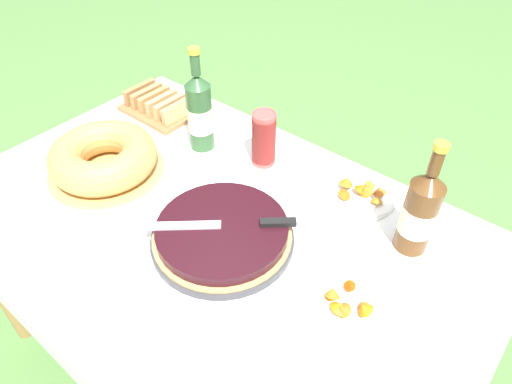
{
  "coord_description": "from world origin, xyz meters",
  "views": [
    {
      "loc": [
        0.64,
        -0.59,
        1.58
      ],
      "look_at": [
        0.06,
        0.12,
        0.77
      ],
      "focal_mm": 32.0,
      "sensor_mm": 36.0,
      "label": 1
    }
  ],
  "objects_px": {
    "snack_plate_left": "(361,194)",
    "bread_board": "(159,105)",
    "cider_bottle_green": "(200,112)",
    "cider_bottle_amber": "(420,212)",
    "cup_stack": "(264,139)",
    "snack_plate_right": "(341,308)",
    "berry_tart": "(222,234)",
    "serving_knife": "(233,224)",
    "bundt_cake": "(103,157)"
  },
  "relations": [
    {
      "from": "snack_plate_left",
      "to": "bread_board",
      "type": "bearing_deg",
      "value": -175.93
    },
    {
      "from": "cider_bottle_green",
      "to": "cider_bottle_amber",
      "type": "distance_m",
      "value": 0.71
    },
    {
      "from": "bread_board",
      "to": "cider_bottle_amber",
      "type": "bearing_deg",
      "value": -1.48
    },
    {
      "from": "snack_plate_left",
      "to": "bread_board",
      "type": "distance_m",
      "value": 0.79
    },
    {
      "from": "cider_bottle_green",
      "to": "bread_board",
      "type": "xyz_separation_m",
      "value": [
        -0.26,
        0.05,
        -0.1
      ]
    },
    {
      "from": "cup_stack",
      "to": "bread_board",
      "type": "xyz_separation_m",
      "value": [
        -0.47,
        -0.01,
        -0.06
      ]
    },
    {
      "from": "cider_bottle_green",
      "to": "snack_plate_right",
      "type": "distance_m",
      "value": 0.73
    },
    {
      "from": "snack_plate_left",
      "to": "berry_tart",
      "type": "bearing_deg",
      "value": -116.75
    },
    {
      "from": "cider_bottle_green",
      "to": "snack_plate_right",
      "type": "height_order",
      "value": "cider_bottle_green"
    },
    {
      "from": "bread_board",
      "to": "berry_tart",
      "type": "bearing_deg",
      "value": -28.0
    },
    {
      "from": "serving_knife",
      "to": "snack_plate_right",
      "type": "height_order",
      "value": "serving_knife"
    },
    {
      "from": "cider_bottle_green",
      "to": "snack_plate_right",
      "type": "bearing_deg",
      "value": -20.57
    },
    {
      "from": "snack_plate_right",
      "to": "berry_tart",
      "type": "bearing_deg",
      "value": -177.66
    },
    {
      "from": "berry_tart",
      "to": "cup_stack",
      "type": "relative_size",
      "value": 2.07
    },
    {
      "from": "snack_plate_left",
      "to": "cider_bottle_amber",
      "type": "bearing_deg",
      "value": -23.62
    },
    {
      "from": "cup_stack",
      "to": "bread_board",
      "type": "bearing_deg",
      "value": -179.06
    },
    {
      "from": "berry_tart",
      "to": "cup_stack",
      "type": "height_order",
      "value": "cup_stack"
    },
    {
      "from": "berry_tart",
      "to": "snack_plate_left",
      "type": "bearing_deg",
      "value": 63.25
    },
    {
      "from": "snack_plate_left",
      "to": "snack_plate_right",
      "type": "distance_m",
      "value": 0.39
    },
    {
      "from": "berry_tart",
      "to": "snack_plate_right",
      "type": "height_order",
      "value": "berry_tart"
    },
    {
      "from": "bread_board",
      "to": "snack_plate_left",
      "type": "bearing_deg",
      "value": 4.07
    },
    {
      "from": "bundt_cake",
      "to": "cider_bottle_green",
      "type": "height_order",
      "value": "cider_bottle_green"
    },
    {
      "from": "snack_plate_right",
      "to": "bread_board",
      "type": "xyz_separation_m",
      "value": [
        -0.94,
        0.3,
        0.02
      ]
    },
    {
      "from": "cup_stack",
      "to": "snack_plate_right",
      "type": "relative_size",
      "value": 0.88
    },
    {
      "from": "bread_board",
      "to": "serving_knife",
      "type": "bearing_deg",
      "value": -25.72
    },
    {
      "from": "bundt_cake",
      "to": "cider_bottle_amber",
      "type": "distance_m",
      "value": 0.89
    },
    {
      "from": "bundt_cake",
      "to": "snack_plate_right",
      "type": "distance_m",
      "value": 0.81
    },
    {
      "from": "cider_bottle_green",
      "to": "snack_plate_left",
      "type": "distance_m",
      "value": 0.54
    },
    {
      "from": "berry_tart",
      "to": "cider_bottle_amber",
      "type": "relative_size",
      "value": 1.16
    },
    {
      "from": "serving_knife",
      "to": "cider_bottle_green",
      "type": "distance_m",
      "value": 0.44
    },
    {
      "from": "cider_bottle_amber",
      "to": "bread_board",
      "type": "bearing_deg",
      "value": 178.52
    },
    {
      "from": "bundt_cake",
      "to": "cider_bottle_green",
      "type": "relative_size",
      "value": 1.04
    },
    {
      "from": "cider_bottle_amber",
      "to": "snack_plate_left",
      "type": "bearing_deg",
      "value": 156.38
    },
    {
      "from": "berry_tart",
      "to": "snack_plate_right",
      "type": "xyz_separation_m",
      "value": [
        0.34,
        0.01,
        -0.02
      ]
    },
    {
      "from": "cup_stack",
      "to": "cider_bottle_green",
      "type": "distance_m",
      "value": 0.22
    },
    {
      "from": "cider_bottle_amber",
      "to": "berry_tart",
      "type": "bearing_deg",
      "value": -141.93
    },
    {
      "from": "serving_knife",
      "to": "snack_plate_right",
      "type": "bearing_deg",
      "value": 137.63
    },
    {
      "from": "bundt_cake",
      "to": "cup_stack",
      "type": "distance_m",
      "value": 0.48
    },
    {
      "from": "cup_stack",
      "to": "cider_bottle_amber",
      "type": "relative_size",
      "value": 0.56
    },
    {
      "from": "snack_plate_left",
      "to": "snack_plate_right",
      "type": "bearing_deg",
      "value": -66.83
    },
    {
      "from": "berry_tart",
      "to": "bundt_cake",
      "type": "distance_m",
      "value": 0.47
    },
    {
      "from": "bundt_cake",
      "to": "bread_board",
      "type": "xyz_separation_m",
      "value": [
        -0.13,
        0.33,
        -0.03
      ]
    },
    {
      "from": "berry_tart",
      "to": "cider_bottle_amber",
      "type": "height_order",
      "value": "cider_bottle_amber"
    },
    {
      "from": "bundt_cake",
      "to": "serving_knife",
      "type": "bearing_deg",
      "value": 3.72
    },
    {
      "from": "serving_knife",
      "to": "snack_plate_left",
      "type": "height_order",
      "value": "serving_knife"
    },
    {
      "from": "snack_plate_left",
      "to": "bread_board",
      "type": "xyz_separation_m",
      "value": [
        -0.79,
        -0.06,
        0.01
      ]
    },
    {
      "from": "berry_tart",
      "to": "cider_bottle_amber",
      "type": "xyz_separation_m",
      "value": [
        0.37,
        0.29,
        0.09
      ]
    },
    {
      "from": "cider_bottle_amber",
      "to": "bread_board",
      "type": "distance_m",
      "value": 0.98
    },
    {
      "from": "cup_stack",
      "to": "cider_bottle_green",
      "type": "bearing_deg",
      "value": -164.45
    },
    {
      "from": "cup_stack",
      "to": "cider_bottle_amber",
      "type": "xyz_separation_m",
      "value": [
        0.5,
        -0.03,
        0.03
      ]
    }
  ]
}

